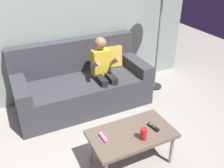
% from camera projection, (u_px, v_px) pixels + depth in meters
% --- Properties ---
extents(ground_plane, '(8.48, 8.48, 0.00)m').
position_uv_depth(ground_plane, '(108.00, 167.00, 2.57)').
color(ground_plane, '#9E998E').
extents(wall_back, '(4.24, 0.05, 2.50)m').
position_uv_depth(wall_back, '(54.00, 11.00, 3.26)').
color(wall_back, gray).
rests_on(wall_back, ground).
extents(couch, '(1.80, 0.80, 0.88)m').
position_uv_depth(couch, '(82.00, 84.00, 3.49)').
color(couch, '#38383D').
rests_on(couch, ground).
extents(person_seated_on_couch, '(0.33, 0.41, 0.98)m').
position_uv_depth(person_seated_on_couch, '(104.00, 70.00, 3.31)').
color(person_seated_on_couch, black).
rests_on(person_seated_on_couch, ground).
extents(coffee_table, '(0.84, 0.48, 0.40)m').
position_uv_depth(coffee_table, '(132.00, 136.00, 2.47)').
color(coffee_table, brown).
rests_on(coffee_table, ground).
extents(game_remote_black_near_edge, '(0.06, 0.14, 0.03)m').
position_uv_depth(game_remote_black_near_edge, '(153.00, 127.00, 2.50)').
color(game_remote_black_near_edge, black).
rests_on(game_remote_black_near_edge, coffee_table).
extents(game_remote_pink_center, '(0.04, 0.14, 0.03)m').
position_uv_depth(game_remote_pink_center, '(103.00, 137.00, 2.37)').
color(game_remote_pink_center, pink).
rests_on(game_remote_pink_center, coffee_table).
extents(soda_can, '(0.07, 0.07, 0.12)m').
position_uv_depth(soda_can, '(143.00, 134.00, 2.34)').
color(soda_can, red).
rests_on(soda_can, coffee_table).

